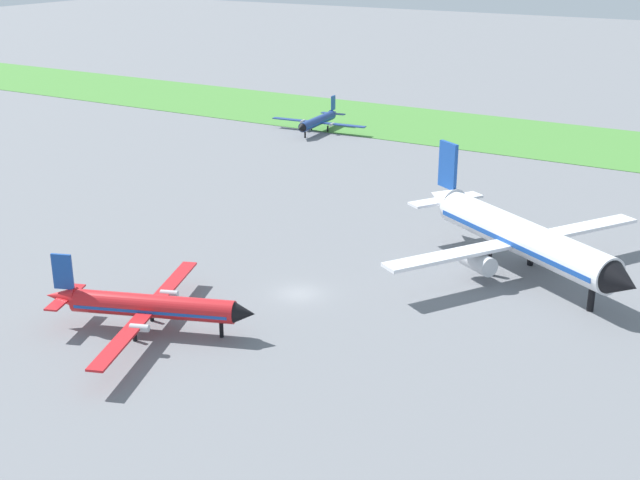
{
  "coord_description": "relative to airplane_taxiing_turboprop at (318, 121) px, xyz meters",
  "views": [
    {
      "loc": [
        39.45,
        -63.22,
        32.76
      ],
      "look_at": [
        -1.75,
        6.97,
        3.0
      ],
      "focal_mm": 47.21,
      "sensor_mm": 36.0,
      "label": 1
    }
  ],
  "objects": [
    {
      "name": "grass_taxiway_strip",
      "position": [
        34.2,
        14.21,
        -1.91
      ],
      "size": [
        360.0,
        28.0,
        0.08
      ],
      "primitive_type": "cube",
      "color": "#478438",
      "rests_on": "ground_plane"
    },
    {
      "name": "ground_plane",
      "position": [
        34.2,
        -61.66,
        -1.95
      ],
      "size": [
        600.0,
        600.0,
        0.0
      ],
      "primitive_type": "plane",
      "color": "slate"
    },
    {
      "name": "airplane_taxiing_turboprop",
      "position": [
        0.0,
        0.0,
        0.0
      ],
      "size": [
        17.8,
        15.26,
        5.33
      ],
      "rotation": [
        0.0,
        0.0,
        4.79
      ],
      "color": "navy",
      "rests_on": "ground_plane"
    },
    {
      "name": "airplane_midfield_jet",
      "position": [
        50.57,
        -45.92,
        2.03
      ],
      "size": [
        27.8,
        27.78,
        11.06
      ],
      "rotation": [
        0.0,
        0.0,
        5.73
      ],
      "color": "white",
      "rests_on": "ground_plane"
    },
    {
      "name": "airplane_foreground_turboprop",
      "position": [
        27.25,
        -75.18,
        0.5
      ],
      "size": [
        18.53,
        21.41,
        6.68
      ],
      "rotation": [
        0.0,
        0.0,
        0.35
      ],
      "color": "red",
      "rests_on": "ground_plane"
    }
  ]
}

